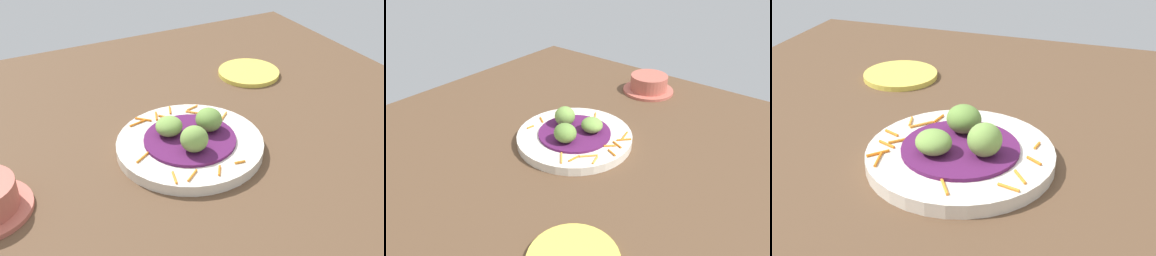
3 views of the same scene
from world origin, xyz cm
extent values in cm
cube|color=brown|center=(0.00, 0.00, 1.00)|extent=(110.00, 110.00, 2.00)
cylinder|color=silver|center=(2.35, -4.34, 3.00)|extent=(26.46, 26.46, 2.00)
cylinder|color=#51194C|center=(2.35, -4.34, 4.28)|extent=(16.60, 16.60, 0.56)
cylinder|color=orange|center=(-8.80, -3.11, 4.20)|extent=(2.53, 1.31, 0.40)
cylinder|color=orange|center=(-7.97, -9.12, 4.20)|extent=(2.55, 2.65, 0.40)
cylinder|color=orange|center=(-7.19, -10.55, 4.20)|extent=(1.15, 3.62, 0.40)
cylinder|color=orange|center=(3.60, -13.93, 4.20)|extent=(2.14, 3.05, 0.40)
cylinder|color=orange|center=(-5.72, 0.86, 4.20)|extent=(2.90, 3.03, 0.40)
cylinder|color=orange|center=(11.08, -11.52, 4.20)|extent=(2.98, 1.06, 0.40)
cylinder|color=orange|center=(12.73, -4.22, 4.20)|extent=(2.35, 1.68, 0.40)
cylinder|color=orange|center=(-7.66, 1.27, 4.20)|extent=(1.11, 2.68, 0.40)
cylinder|color=orange|center=(-3.95, 3.49, 4.20)|extent=(0.88, 2.85, 0.40)
cylinder|color=orange|center=(-1.80, 5.01, 4.20)|extent=(2.71, 3.03, 0.40)
cylinder|color=orange|center=(11.89, -8.74, 4.20)|extent=(2.23, 2.73, 0.40)
cylinder|color=orange|center=(-6.96, -5.07, 4.20)|extent=(2.20, 2.08, 0.40)
cylinder|color=orange|center=(12.28, -0.49, 4.20)|extent=(0.69, 1.88, 0.40)
cylinder|color=orange|center=(-7.96, -6.43, 4.20)|extent=(2.88, 1.36, 0.40)
ellipsoid|color=#759E47|center=(-0.52, -7.09, 6.18)|extent=(6.87, 6.75, 3.24)
ellipsoid|color=#759E47|center=(6.17, -5.45, 6.87)|extent=(5.95, 6.03, 4.61)
ellipsoid|color=olive|center=(1.41, -0.47, 6.65)|extent=(6.25, 6.00, 4.17)
cylinder|color=#E0CC4C|center=(-19.24, 22.27, 2.50)|extent=(14.36, 14.36, 1.00)
camera|label=1|loc=(65.24, -36.15, 50.80)|focal=44.14mm
camera|label=2|loc=(-42.88, 50.41, 46.95)|focal=33.85mm
camera|label=3|loc=(22.95, -63.67, 39.88)|focal=48.55mm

